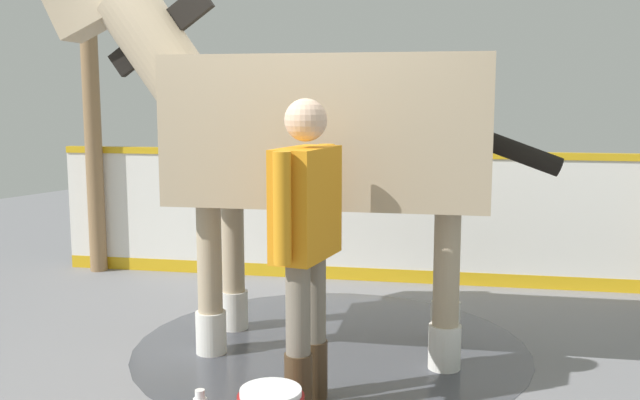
{
  "coord_description": "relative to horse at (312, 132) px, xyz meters",
  "views": [
    {
      "loc": [
        -3.74,
        -2.42,
        1.67
      ],
      "look_at": [
        -0.16,
        -0.32,
        1.07
      ],
      "focal_mm": 40.01,
      "sensor_mm": 36.0,
      "label": 1
    }
  ],
  "objects": [
    {
      "name": "roof_post_near",
      "position": [
        0.76,
        2.88,
        0.13
      ],
      "size": [
        0.16,
        0.16,
        3.16
      ],
      "primitive_type": "cylinder",
      "color": "olive",
      "rests_on": "ground"
    },
    {
      "name": "wet_patch",
      "position": [
        0.04,
        -0.12,
        -1.44
      ],
      "size": [
        2.64,
        2.64,
        0.0
      ],
      "primitive_type": "cylinder",
      "color": "#42444C",
      "rests_on": "ground"
    },
    {
      "name": "ground_plane",
      "position": [
        -0.23,
        0.04,
        -1.45
      ],
      "size": [
        16.0,
        16.0,
        0.02
      ],
      "primitive_type": "cube",
      "color": "gray"
    },
    {
      "name": "handler",
      "position": [
        -0.82,
        -0.46,
        -0.49
      ],
      "size": [
        0.67,
        0.29,
        1.66
      ],
      "rotation": [
        0.0,
        0.0,
        4.85
      ],
      "color": "#47331E",
      "rests_on": "ground"
    },
    {
      "name": "barrier_wall",
      "position": [
        1.74,
        0.5,
        -0.89
      ],
      "size": [
        2.05,
        5.47,
        1.2
      ],
      "color": "white",
      "rests_on": "ground"
    },
    {
      "name": "horse",
      "position": [
        0.0,
        0.0,
        0.0
      ],
      "size": [
        1.56,
        3.25,
        2.59
      ],
      "rotation": [
        0.0,
        0.0,
        1.92
      ],
      "color": "tan",
      "rests_on": "ground"
    }
  ]
}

